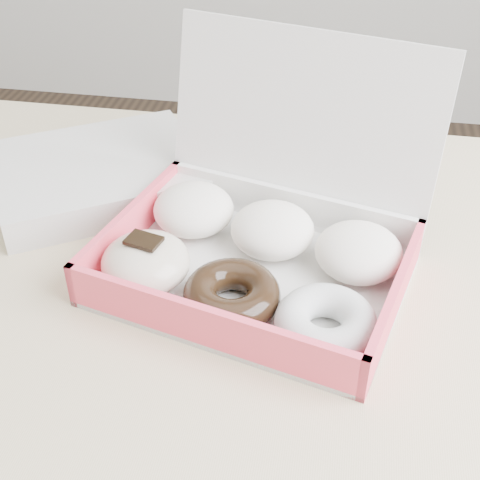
# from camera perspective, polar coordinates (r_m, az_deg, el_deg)

# --- Properties ---
(table) EXTENTS (1.20, 0.80, 0.75)m
(table) POSITION_cam_1_polar(r_m,az_deg,el_deg) (0.81, -9.90, -7.06)
(table) COLOR tan
(table) RESTS_ON ground
(donut_box) EXTENTS (0.38, 0.35, 0.23)m
(donut_box) POSITION_cam_1_polar(r_m,az_deg,el_deg) (0.73, 1.50, -0.32)
(donut_box) COLOR silver
(donut_box) RESTS_ON table
(newspapers) EXTENTS (0.34, 0.32, 0.04)m
(newspapers) POSITION_cam_1_polar(r_m,az_deg,el_deg) (0.90, -11.96, 5.54)
(newspapers) COLOR silver
(newspapers) RESTS_ON table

